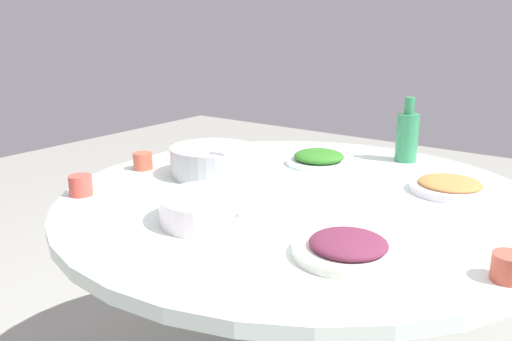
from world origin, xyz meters
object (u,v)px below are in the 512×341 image
(dish_tofu_braise, at_px, (450,186))
(tea_cup_side, at_px, (143,161))
(dish_greens, at_px, (319,159))
(tea_cup_near, at_px, (509,267))
(green_bottle, at_px, (407,136))
(dish_eggplant, at_px, (348,248))
(soup_bowl, at_px, (211,209))
(tea_cup_far, at_px, (81,185))
(rice_bowl, at_px, (212,160))
(round_dining_table, at_px, (299,235))

(dish_tofu_braise, height_order, tea_cup_side, tea_cup_side)
(dish_greens, relative_size, tea_cup_near, 3.27)
(green_bottle, bearing_deg, tea_cup_near, 123.51)
(dish_tofu_braise, height_order, dish_greens, dish_greens)
(dish_eggplant, bearing_deg, soup_bowl, 2.73)
(dish_greens, relative_size, green_bottle, 0.98)
(green_bottle, relative_size, tea_cup_near, 3.32)
(dish_tofu_braise, bearing_deg, tea_cup_far, 37.77)
(rice_bowl, bearing_deg, soup_bowl, 130.30)
(round_dining_table, distance_m, rice_bowl, 0.38)
(dish_eggplant, height_order, tea_cup_near, tea_cup_near)
(green_bottle, bearing_deg, round_dining_table, 78.93)
(rice_bowl, height_order, soup_bowl, rice_bowl)
(dish_eggplant, xyz_separation_m, dish_tofu_braise, (-0.04, -0.56, -0.00))
(soup_bowl, relative_size, dish_eggplant, 1.12)
(dish_greens, height_order, tea_cup_far, tea_cup_far)
(soup_bowl, xyz_separation_m, dish_greens, (0.05, -0.62, -0.01))
(tea_cup_near, xyz_separation_m, tea_cup_side, (1.16, -0.12, 0.00))
(dish_eggplant, distance_m, tea_cup_far, 0.80)
(tea_cup_near, distance_m, tea_cup_far, 1.11)
(soup_bowl, bearing_deg, rice_bowl, -49.70)
(round_dining_table, height_order, green_bottle, green_bottle)
(rice_bowl, distance_m, dish_tofu_braise, 0.72)
(round_dining_table, bearing_deg, tea_cup_near, 160.93)
(round_dining_table, height_order, tea_cup_side, tea_cup_side)
(dish_tofu_braise, xyz_separation_m, tea_cup_far, (0.84, 0.65, 0.01))
(soup_bowl, relative_size, tea_cup_far, 4.06)
(soup_bowl, distance_m, tea_cup_near, 0.67)
(round_dining_table, distance_m, dish_tofu_braise, 0.46)
(soup_bowl, bearing_deg, green_bottle, -101.65)
(rice_bowl, bearing_deg, tea_cup_side, 21.59)
(soup_bowl, bearing_deg, dish_greens, -85.45)
(green_bottle, relative_size, tea_cup_far, 3.44)
(tea_cup_far, bearing_deg, soup_bowl, -171.06)
(dish_eggplant, bearing_deg, tea_cup_far, 6.10)
(dish_greens, height_order, tea_cup_side, tea_cup_side)
(dish_tofu_braise, relative_size, tea_cup_far, 3.44)
(dish_tofu_braise, height_order, tea_cup_far, tea_cup_far)
(tea_cup_side, bearing_deg, tea_cup_near, 174.00)
(round_dining_table, xyz_separation_m, green_bottle, (-0.10, -0.54, 0.22))
(tea_cup_near, height_order, tea_cup_far, tea_cup_far)
(round_dining_table, height_order, tea_cup_near, tea_cup_near)
(dish_tofu_braise, relative_size, tea_cup_side, 3.51)
(tea_cup_far, xyz_separation_m, tea_cup_side, (0.06, -0.29, -0.00))
(soup_bowl, relative_size, tea_cup_side, 4.14)
(rice_bowl, xyz_separation_m, dish_tofu_braise, (-0.67, -0.27, -0.03))
(round_dining_table, bearing_deg, tea_cup_far, 36.92)
(soup_bowl, height_order, tea_cup_near, soup_bowl)
(dish_greens, height_order, tea_cup_near, tea_cup_near)
(rice_bowl, bearing_deg, dish_greens, -124.92)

